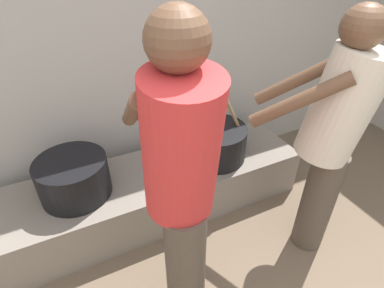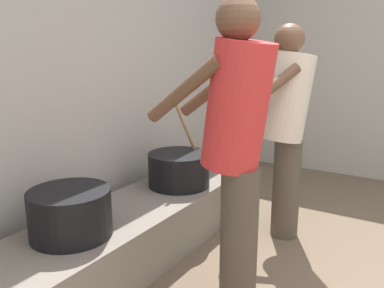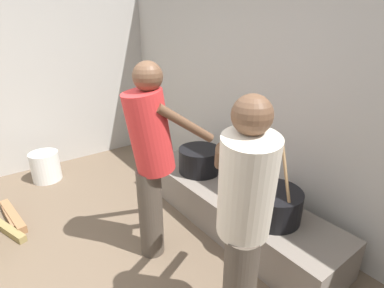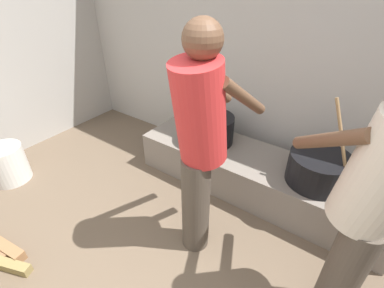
% 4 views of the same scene
% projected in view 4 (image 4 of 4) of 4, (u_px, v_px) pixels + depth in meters
% --- Properties ---
extents(block_enclosure_rear, '(5.56, 0.20, 2.33)m').
position_uv_depth(block_enclosure_rear, '(303.00, 57.00, 2.35)').
color(block_enclosure_rear, '#ADA8A0').
rests_on(block_enclosure_rear, ground_plane).
extents(hearth_ledge, '(2.25, 0.60, 0.36)m').
position_uv_depth(hearth_ledge, '(254.00, 174.00, 2.57)').
color(hearth_ledge, slate).
rests_on(hearth_ledge, ground_plane).
extents(cooking_pot_main, '(0.46, 0.46, 0.70)m').
position_uv_depth(cooking_pot_main, '(318.00, 169.00, 2.14)').
color(cooking_pot_main, black).
rests_on(cooking_pot_main, hearth_ledge).
extents(cooking_pot_secondary, '(0.45, 0.45, 0.26)m').
position_uv_depth(cooking_pot_secondary, '(210.00, 129.00, 2.65)').
color(cooking_pot_secondary, black).
rests_on(cooking_pot_secondary, hearth_ledge).
extents(cook_in_cream_shirt, '(0.70, 0.67, 1.54)m').
position_uv_depth(cook_in_cream_shirt, '(370.00, 203.00, 1.29)').
color(cook_in_cream_shirt, '#4C4238').
rests_on(cook_in_cream_shirt, ground_plane).
extents(cook_in_red_shirt, '(0.40, 0.70, 1.62)m').
position_uv_depth(cook_in_red_shirt, '(200.00, 139.00, 1.68)').
color(cook_in_red_shirt, '#4C4238').
rests_on(cook_in_red_shirt, ground_plane).
extents(bucket_white_plastic, '(0.34, 0.34, 0.37)m').
position_uv_depth(bucket_white_plastic, '(7.00, 164.00, 2.69)').
color(bucket_white_plastic, silver).
rests_on(bucket_white_plastic, ground_plane).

